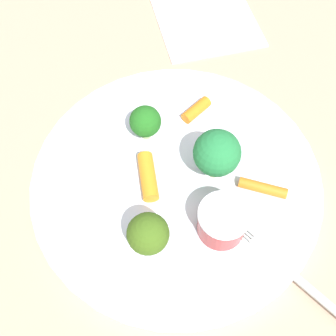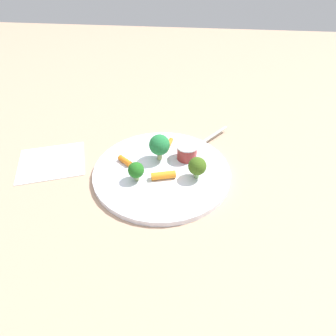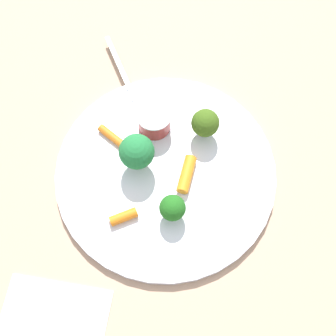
{
  "view_description": "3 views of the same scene",
  "coord_description": "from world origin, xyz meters",
  "px_view_note": "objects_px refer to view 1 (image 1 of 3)",
  "views": [
    {
      "loc": [
        -0.01,
        0.2,
        0.38
      ],
      "look_at": [
        0.01,
        -0.01,
        0.02
      ],
      "focal_mm": 44.21,
      "sensor_mm": 36.0,
      "label": 1
    },
    {
      "loc": [
        0.47,
        0.07,
        0.41
      ],
      "look_at": [
        0.02,
        0.02,
        0.03
      ],
      "focal_mm": 31.18,
      "sensor_mm": 36.0,
      "label": 2
    },
    {
      "loc": [
        0.12,
        -0.19,
        0.56
      ],
      "look_at": [
        0.0,
        -0.0,
        0.03
      ],
      "focal_mm": 47.62,
      "sensor_mm": 36.0,
      "label": 3
    }
  ],
  "objects_px": {
    "fork": "(298,280)",
    "plate": "(176,180)",
    "carrot_stick_1": "(148,176)",
    "carrot_stick_0": "(196,110)",
    "broccoli_floret_0": "(145,122)",
    "carrot_stick_2": "(263,188)",
    "napkin": "(205,16)",
    "broccoli_floret_1": "(148,234)",
    "broccoli_floret_2": "(217,153)",
    "sauce_cup": "(222,222)"
  },
  "relations": [
    {
      "from": "fork",
      "to": "plate",
      "type": "bearing_deg",
      "value": -37.71
    },
    {
      "from": "carrot_stick_1",
      "to": "carrot_stick_0",
      "type": "bearing_deg",
      "value": -114.44
    },
    {
      "from": "broccoli_floret_0",
      "to": "carrot_stick_2",
      "type": "relative_size",
      "value": 0.88
    },
    {
      "from": "carrot_stick_2",
      "to": "fork",
      "type": "bearing_deg",
      "value": 110.5
    },
    {
      "from": "broccoli_floret_0",
      "to": "napkin",
      "type": "height_order",
      "value": "broccoli_floret_0"
    },
    {
      "from": "broccoli_floret_1",
      "to": "broccoli_floret_2",
      "type": "height_order",
      "value": "broccoli_floret_2"
    },
    {
      "from": "broccoli_floret_2",
      "to": "carrot_stick_0",
      "type": "relative_size",
      "value": 1.73
    },
    {
      "from": "broccoli_floret_1",
      "to": "fork",
      "type": "distance_m",
      "value": 0.14
    },
    {
      "from": "carrot_stick_2",
      "to": "broccoli_floret_2",
      "type": "bearing_deg",
      "value": -16.25
    },
    {
      "from": "broccoli_floret_2",
      "to": "broccoli_floret_0",
      "type": "bearing_deg",
      "value": -27.11
    },
    {
      "from": "sauce_cup",
      "to": "broccoli_floret_2",
      "type": "bearing_deg",
      "value": -80.21
    },
    {
      "from": "carrot_stick_0",
      "to": "napkin",
      "type": "bearing_deg",
      "value": -89.53
    },
    {
      "from": "carrot_stick_0",
      "to": "fork",
      "type": "height_order",
      "value": "carrot_stick_0"
    },
    {
      "from": "sauce_cup",
      "to": "carrot_stick_2",
      "type": "distance_m",
      "value": 0.06
    },
    {
      "from": "napkin",
      "to": "plate",
      "type": "bearing_deg",
      "value": 87.37
    },
    {
      "from": "carrot_stick_0",
      "to": "carrot_stick_2",
      "type": "bearing_deg",
      "value": 129.57
    },
    {
      "from": "carrot_stick_1",
      "to": "broccoli_floret_2",
      "type": "bearing_deg",
      "value": -165.96
    },
    {
      "from": "carrot_stick_2",
      "to": "broccoli_floret_1",
      "type": "bearing_deg",
      "value": 34.05
    },
    {
      "from": "sauce_cup",
      "to": "carrot_stick_1",
      "type": "height_order",
      "value": "sauce_cup"
    },
    {
      "from": "broccoli_floret_0",
      "to": "fork",
      "type": "distance_m",
      "value": 0.21
    },
    {
      "from": "broccoli_floret_1",
      "to": "plate",
      "type": "bearing_deg",
      "value": -102.95
    },
    {
      "from": "plate",
      "to": "broccoli_floret_2",
      "type": "xyz_separation_m",
      "value": [
        -0.04,
        -0.01,
        0.04
      ]
    },
    {
      "from": "broccoli_floret_0",
      "to": "carrot_stick_2",
      "type": "xyz_separation_m",
      "value": [
        -0.12,
        0.05,
        -0.02
      ]
    },
    {
      "from": "plate",
      "to": "fork",
      "type": "height_order",
      "value": "fork"
    },
    {
      "from": "sauce_cup",
      "to": "broccoli_floret_0",
      "type": "height_order",
      "value": "broccoli_floret_0"
    },
    {
      "from": "sauce_cup",
      "to": "carrot_stick_2",
      "type": "relative_size",
      "value": 0.99
    },
    {
      "from": "fork",
      "to": "broccoli_floret_0",
      "type": "bearing_deg",
      "value": -41.68
    },
    {
      "from": "carrot_stick_2",
      "to": "broccoli_floret_0",
      "type": "bearing_deg",
      "value": -22.98
    },
    {
      "from": "carrot_stick_0",
      "to": "fork",
      "type": "bearing_deg",
      "value": 121.07
    },
    {
      "from": "fork",
      "to": "napkin",
      "type": "relative_size",
      "value": 0.97
    },
    {
      "from": "plate",
      "to": "fork",
      "type": "relative_size",
      "value": 2.11
    },
    {
      "from": "carrot_stick_0",
      "to": "broccoli_floret_1",
      "type": "bearing_deg",
      "value": 79.13
    },
    {
      "from": "fork",
      "to": "carrot_stick_2",
      "type": "bearing_deg",
      "value": -69.5
    },
    {
      "from": "broccoli_floret_2",
      "to": "fork",
      "type": "height_order",
      "value": "broccoli_floret_2"
    },
    {
      "from": "carrot_stick_2",
      "to": "sauce_cup",
      "type": "bearing_deg",
      "value": 49.4
    },
    {
      "from": "carrot_stick_1",
      "to": "sauce_cup",
      "type": "bearing_deg",
      "value": 149.81
    },
    {
      "from": "plate",
      "to": "broccoli_floret_1",
      "type": "relative_size",
      "value": 6.01
    },
    {
      "from": "broccoli_floret_2",
      "to": "carrot_stick_2",
      "type": "distance_m",
      "value": 0.06
    },
    {
      "from": "napkin",
      "to": "carrot_stick_2",
      "type": "bearing_deg",
      "value": 105.94
    },
    {
      "from": "napkin",
      "to": "broccoli_floret_2",
      "type": "bearing_deg",
      "value": 95.83
    },
    {
      "from": "plate",
      "to": "carrot_stick_2",
      "type": "xyz_separation_m",
      "value": [
        -0.09,
        0.01,
        0.01
      ]
    },
    {
      "from": "sauce_cup",
      "to": "broccoli_floret_0",
      "type": "bearing_deg",
      "value": -49.13
    },
    {
      "from": "broccoli_floret_0",
      "to": "broccoli_floret_1",
      "type": "bearing_deg",
      "value": 99.43
    },
    {
      "from": "carrot_stick_1",
      "to": "fork",
      "type": "xyz_separation_m",
      "value": [
        -0.15,
        0.08,
        -0.01
      ]
    },
    {
      "from": "plate",
      "to": "carrot_stick_2",
      "type": "bearing_deg",
      "value": 176.58
    },
    {
      "from": "broccoli_floret_1",
      "to": "carrot_stick_2",
      "type": "relative_size",
      "value": 1.03
    },
    {
      "from": "broccoli_floret_2",
      "to": "carrot_stick_2",
      "type": "xyz_separation_m",
      "value": [
        -0.05,
        0.01,
        -0.03
      ]
    },
    {
      "from": "broccoli_floret_0",
      "to": "broccoli_floret_2",
      "type": "distance_m",
      "value": 0.08
    },
    {
      "from": "sauce_cup",
      "to": "napkin",
      "type": "height_order",
      "value": "sauce_cup"
    },
    {
      "from": "broccoli_floret_1",
      "to": "fork",
      "type": "bearing_deg",
      "value": 173.05
    }
  ]
}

